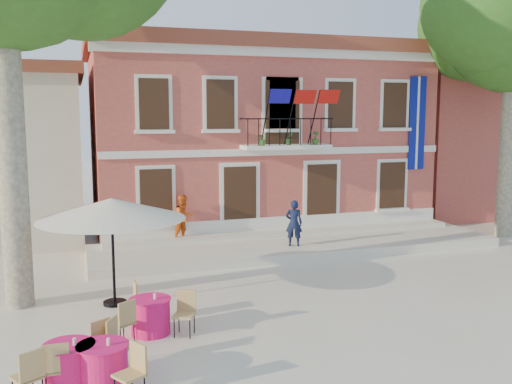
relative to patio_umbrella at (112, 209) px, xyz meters
The scene contains 10 objects.
ground 5.03m from the patio_umbrella, ahead, with size 90.00×90.00×0.00m, color beige.
main_building 11.56m from the patio_umbrella, 56.09° to the left, with size 13.50×9.59×7.50m.
neighbor_east 21.22m from the patio_umbrella, 29.79° to the left, with size 9.40×9.40×6.40m.
terrace 7.84m from the patio_umbrella, 31.59° to the left, with size 14.00×3.40×0.30m, color silver.
patio_umbrella is the anchor object (origin of this frame).
pedestrian_navy 7.03m from the patio_umbrella, 28.98° to the left, with size 0.56×0.37×1.54m, color #0F1734.
pedestrian_orange 5.98m from the patio_umbrella, 62.62° to the left, with size 0.78×0.61×1.61m, color orange.
cafe_table_0 4.74m from the patio_umbrella, 103.66° to the right, with size 1.87×1.33×0.95m.
cafe_table_1 2.98m from the patio_umbrella, 74.29° to the right, with size 1.87×1.67×0.95m.
cafe_table_2 4.81m from the patio_umbrella, 96.13° to the right, with size 1.64×1.87×0.95m.
Camera 1 is at (-5.16, -13.53, 4.67)m, focal length 40.00 mm.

